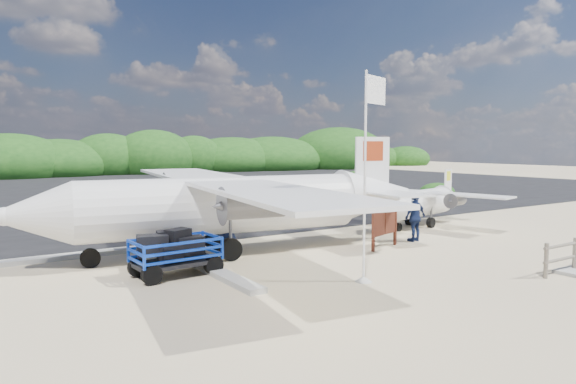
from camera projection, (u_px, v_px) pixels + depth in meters
name	position (u px, v px, depth m)	size (l,w,h in m)	color
ground	(347.00, 258.00, 16.85)	(160.00, 160.00, 0.00)	beige
asphalt_apron	(111.00, 191.00, 41.84)	(90.00, 50.00, 0.04)	#B2B2B2
lagoon	(40.00, 290.00, 13.19)	(9.00, 7.00, 0.40)	#B2B2B2
vegetation_band	(58.00, 175.00, 62.66)	(124.00, 8.00, 4.40)	#B2B2B2
baggage_cart	(176.00, 276.00, 14.61)	(2.59, 1.48, 1.30)	#0D3AC9
flagpole	(363.00, 282.00, 13.98)	(1.14, 0.47, 5.68)	white
signboard	(384.00, 248.00, 18.53)	(1.79, 0.17, 1.47)	#552618
crew_a	(226.00, 229.00, 17.05)	(0.67, 0.44, 1.84)	#131F49
crew_b	(310.00, 208.00, 23.17)	(0.84, 0.66, 1.73)	#131F49
crew_c	(415.00, 217.00, 19.78)	(1.11, 0.46, 1.89)	#131F49
aircraft_large	(319.00, 188.00, 44.57)	(17.01, 17.01, 5.10)	#B2B2B2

